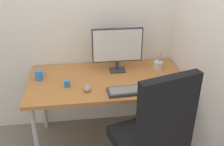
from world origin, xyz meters
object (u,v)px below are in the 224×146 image
keyboard (132,90)px  mouse (87,88)px  notebook (170,84)px  desk_clamp_accessory (67,83)px  pen_holder (158,65)px  monitor (117,47)px  office_chair (153,135)px  coffee_mug (39,75)px

keyboard → mouse: (-0.38, 0.07, 0.01)m
notebook → desk_clamp_accessory: 0.93m
pen_holder → monitor: bearing=175.9°
pen_holder → mouse: bearing=-155.9°
office_chair → mouse: size_ratio=11.89×
monitor → desk_clamp_accessory: bearing=-152.0°
mouse → desk_clamp_accessory: (-0.17, 0.09, 0.01)m
office_chair → pen_holder: (0.26, 0.83, 0.17)m
monitor → notebook: size_ratio=2.12×
keyboard → coffee_mug: size_ratio=3.99×
office_chair → mouse: bearing=132.7°
office_chair → monitor: same height
office_chair → notebook: 0.60m
keyboard → mouse: 0.39m
desk_clamp_accessory → coffee_mug: bearing=147.9°
monitor → office_chair: bearing=-80.2°
monitor → keyboard: size_ratio=1.15×
office_chair → pen_holder: bearing=72.4°
office_chair → notebook: office_chair is taller
keyboard → desk_clamp_accessory: bearing=163.3°
mouse → coffee_mug: 0.51m
mouse → coffee_mug: coffee_mug is taller
monitor → desk_clamp_accessory: (-0.49, -0.26, -0.22)m
desk_clamp_accessory → office_chair: bearing=-43.2°
keyboard → desk_clamp_accessory: size_ratio=6.68×
monitor → keyboard: bearing=-81.7°
pen_holder → keyboard: bearing=-131.3°
desk_clamp_accessory → keyboard: bearing=-16.7°
monitor → mouse: bearing=-131.7°
mouse → pen_holder: 0.80m
pen_holder → coffee_mug: pen_holder is taller
office_chair → coffee_mug: size_ratio=11.04×
pen_holder → desk_clamp_accessory: (-0.90, -0.23, -0.01)m
office_chair → desk_clamp_accessory: bearing=136.8°
office_chair → coffee_mug: (-0.90, 0.76, 0.17)m
monitor → notebook: bearing=-39.1°
notebook → monitor: bearing=146.8°
monitor → desk_clamp_accessory: monitor is taller
office_chair → coffee_mug: 1.19m
monitor → pen_holder: 0.46m
mouse → notebook: size_ratio=0.43×
monitor → pen_holder: bearing=-4.1°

